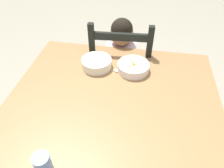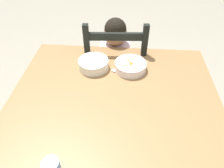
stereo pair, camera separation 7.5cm
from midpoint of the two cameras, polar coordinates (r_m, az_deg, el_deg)
name	(u,v)px [view 1 (the left image)]	position (r m, az deg, el deg)	size (l,w,h in m)	color
dining_table	(112,115)	(1.21, 1.90, -8.35)	(1.13, 1.07, 0.76)	#966E44
dining_chair	(120,76)	(1.76, 3.46, 2.05)	(0.45, 0.45, 0.98)	black
child_figure	(120,60)	(1.66, 3.56, 6.40)	(0.32, 0.31, 0.94)	silver
bowl_of_peas	(97,63)	(1.34, -2.53, 5.60)	(0.19, 0.19, 0.06)	white
bowl_of_carrots	(133,67)	(1.32, 7.30, 4.48)	(0.19, 0.19, 0.05)	white
spoon	(120,71)	(1.32, 3.86, 3.32)	(0.14, 0.05, 0.01)	silver
drinking_cup	(43,164)	(0.90, -15.56, -19.92)	(0.07, 0.07, 0.10)	#648FD4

